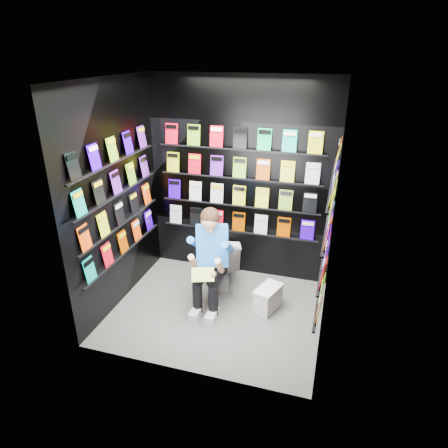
% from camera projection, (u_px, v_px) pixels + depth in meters
% --- Properties ---
extents(floor, '(2.40, 2.40, 0.00)m').
position_uv_depth(floor, '(217.00, 311.00, 4.74)').
color(floor, '#5A5A58').
rests_on(floor, ground).
extents(ceiling, '(2.40, 2.40, 0.00)m').
position_uv_depth(ceiling, '(215.00, 79.00, 3.68)').
color(ceiling, white).
rests_on(ceiling, floor).
extents(wall_back, '(2.40, 0.04, 2.60)m').
position_uv_depth(wall_back, '(240.00, 181.00, 5.08)').
color(wall_back, black).
rests_on(wall_back, floor).
extents(wall_front, '(2.40, 0.04, 2.60)m').
position_uv_depth(wall_front, '(180.00, 252.00, 3.33)').
color(wall_front, black).
rests_on(wall_front, floor).
extents(wall_left, '(0.04, 2.00, 2.60)m').
position_uv_depth(wall_left, '(115.00, 198.00, 4.52)').
color(wall_left, black).
rests_on(wall_left, floor).
extents(wall_right, '(0.04, 2.00, 2.60)m').
position_uv_depth(wall_right, '(333.00, 223.00, 3.89)').
color(wall_right, black).
rests_on(wall_right, floor).
extents(comics_back, '(2.10, 0.06, 1.37)m').
position_uv_depth(comics_back, '(239.00, 182.00, 5.06)').
color(comics_back, '#F64D0A').
rests_on(comics_back, wall_back).
extents(comics_left, '(0.06, 1.70, 1.37)m').
position_uv_depth(comics_left, '(118.00, 198.00, 4.51)').
color(comics_left, '#F64D0A').
rests_on(comics_left, wall_left).
extents(comics_right, '(0.06, 1.70, 1.37)m').
position_uv_depth(comics_right, '(330.00, 222.00, 3.90)').
color(comics_right, '#F64D0A').
rests_on(comics_right, wall_right).
extents(toilet, '(0.64, 0.85, 0.73)m').
position_uv_depth(toilet, '(222.00, 260.00, 5.11)').
color(toilet, white).
rests_on(toilet, floor).
extents(longbox, '(0.31, 0.41, 0.27)m').
position_uv_depth(longbox, '(268.00, 299.00, 4.72)').
color(longbox, white).
rests_on(longbox, floor).
extents(longbox_lid, '(0.33, 0.43, 0.03)m').
position_uv_depth(longbox_lid, '(268.00, 289.00, 4.66)').
color(longbox_lid, white).
rests_on(longbox_lid, longbox).
extents(reader, '(0.71, 0.85, 1.34)m').
position_uv_depth(reader, '(213.00, 246.00, 4.62)').
color(reader, blue).
rests_on(reader, toilet).
extents(held_comic, '(0.29, 0.22, 0.11)m').
position_uv_depth(held_comic, '(203.00, 275.00, 4.38)').
color(held_comic, green).
rests_on(held_comic, reader).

